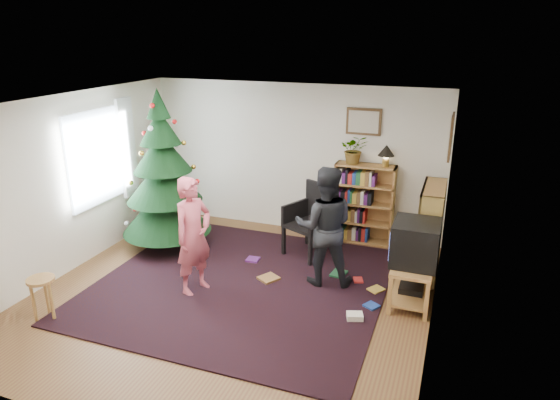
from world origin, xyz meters
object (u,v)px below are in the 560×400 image
(bookshelf_right, at_px, (430,230))
(person_standing, at_px, (193,236))
(tv_stand, at_px, (412,278))
(armchair, at_px, (311,216))
(table_lamp, at_px, (386,152))
(stool, at_px, (42,288))
(christmas_tree, at_px, (164,184))
(bookshelf_back, at_px, (364,203))
(potted_plant, at_px, (354,149))
(crt_tv, at_px, (415,243))
(picture_back, at_px, (364,122))
(person_by_chair, at_px, (325,227))
(picture_right, at_px, (451,137))

(bookshelf_right, xyz_separation_m, person_standing, (-2.84, -1.58, 0.12))
(bookshelf_right, distance_m, tv_stand, 0.95)
(bookshelf_right, distance_m, armchair, 1.76)
(table_lamp, bearing_deg, stool, -133.38)
(person_standing, distance_m, table_lamp, 3.24)
(christmas_tree, xyz_separation_m, bookshelf_back, (2.89, 1.27, -0.38))
(christmas_tree, xyz_separation_m, stool, (-0.24, -2.35, -0.63))
(person_standing, relative_size, table_lamp, 4.61)
(tv_stand, bearing_deg, stool, -154.72)
(person_standing, height_order, potted_plant, potted_plant)
(stool, distance_m, table_lamp, 5.10)
(bookshelf_back, relative_size, crt_tv, 2.11)
(crt_tv, distance_m, table_lamp, 1.95)
(picture_back, xyz_separation_m, tv_stand, (1.07, -1.82, -1.63))
(person_standing, relative_size, person_by_chair, 0.95)
(bookshelf_right, bearing_deg, potted_plant, 57.77)
(person_by_chair, distance_m, potted_plant, 1.73)
(bookshelf_back, height_order, table_lamp, table_lamp)
(picture_back, distance_m, christmas_tree, 3.25)
(picture_back, relative_size, bookshelf_right, 0.42)
(tv_stand, distance_m, table_lamp, 2.18)
(picture_back, relative_size, armchair, 0.50)
(picture_right, height_order, christmas_tree, christmas_tree)
(armchair, relative_size, stool, 2.06)
(christmas_tree, height_order, bookshelf_back, christmas_tree)
(person_by_chair, bearing_deg, picture_right, -160.62)
(picture_right, xyz_separation_m, person_standing, (-2.98, -1.80, -1.16))
(bookshelf_right, height_order, tv_stand, bookshelf_right)
(bookshelf_right, relative_size, crt_tv, 2.11)
(picture_back, relative_size, crt_tv, 0.89)
(stool, relative_size, table_lamp, 1.57)
(bookshelf_back, bearing_deg, christmas_tree, -156.26)
(table_lamp, bearing_deg, picture_back, 161.31)
(armchair, height_order, potted_plant, potted_plant)
(crt_tv, relative_size, person_by_chair, 0.37)
(christmas_tree, height_order, person_standing, christmas_tree)
(picture_right, height_order, person_standing, picture_right)
(picture_back, bearing_deg, picture_right, -28.69)
(christmas_tree, bearing_deg, stool, -95.72)
(stool, bearing_deg, armchair, 49.93)
(bookshelf_back, bearing_deg, crt_tv, -60.17)
(tv_stand, distance_m, crt_tv, 0.49)
(picture_right, distance_m, potted_plant, 1.60)
(bookshelf_right, height_order, potted_plant, potted_plant)
(christmas_tree, bearing_deg, picture_right, 9.38)
(picture_back, height_order, potted_plant, picture_back)
(bookshelf_back, relative_size, table_lamp, 3.79)
(tv_stand, bearing_deg, crt_tv, 180.00)
(picture_right, relative_size, armchair, 0.54)
(stool, bearing_deg, potted_plant, 51.10)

